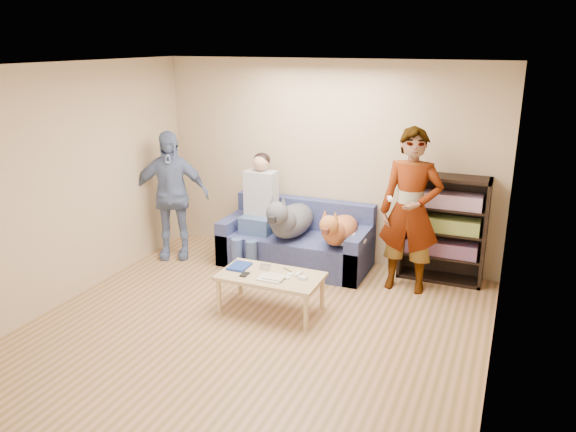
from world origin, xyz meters
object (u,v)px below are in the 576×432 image
at_px(person_seated, 258,206).
at_px(camera_silver, 265,267).
at_px(dog_gray, 290,220).
at_px(dog_tan, 338,230).
at_px(person_standing_left, 170,195).
at_px(coffee_table, 271,279).
at_px(bookshelf, 443,226).
at_px(sofa, 297,244).
at_px(notebook_blue, 239,266).
at_px(person_standing_right, 410,211).

bearing_deg(person_seated, camera_silver, -61.14).
bearing_deg(person_seated, dog_gray, -5.02).
distance_m(camera_silver, dog_tan, 1.16).
xyz_separation_m(person_standing_left, coffee_table, (1.88, -0.96, -0.48)).
distance_m(dog_gray, coffee_table, 1.23).
height_order(dog_gray, bookshelf, bookshelf).
bearing_deg(dog_tan, camera_silver, -116.21).
relative_size(dog_tan, bookshelf, 0.88).
bearing_deg(person_seated, person_standing_left, -167.60).
height_order(sofa, dog_gray, dog_gray).
relative_size(person_seated, dog_tan, 1.28).
xyz_separation_m(sofa, dog_gray, (-0.03, -0.17, 0.37)).
height_order(notebook_blue, dog_gray, dog_gray).
distance_m(notebook_blue, person_seated, 1.25).
bearing_deg(person_standing_right, coffee_table, -139.08).
bearing_deg(notebook_blue, person_seated, 105.49).
height_order(person_standing_right, dog_gray, person_standing_right).
bearing_deg(bookshelf, coffee_table, -134.89).
distance_m(sofa, coffee_table, 1.36).
bearing_deg(person_standing_left, camera_silver, -49.92).
xyz_separation_m(notebook_blue, coffee_table, (0.40, -0.05, -0.06)).
xyz_separation_m(person_standing_right, person_seated, (-1.96, 0.08, -0.18)).
distance_m(person_standing_left, bookshelf, 3.50).
distance_m(sofa, dog_tan, 0.73).
distance_m(person_standing_right, person_standing_left, 3.12).
bearing_deg(bookshelf, camera_silver, -139.27).
height_order(notebook_blue, bookshelf, bookshelf).
relative_size(notebook_blue, bookshelf, 0.20).
bearing_deg(dog_tan, dog_gray, 177.93).
distance_m(person_standing_left, notebook_blue, 1.79).
bearing_deg(camera_silver, person_standing_left, 154.51).
relative_size(camera_silver, person_seated, 0.07).
xyz_separation_m(dog_gray, coffee_table, (0.26, -1.17, -0.28)).
distance_m(dog_gray, dog_tan, 0.65).
relative_size(sofa, dog_tan, 1.66).
xyz_separation_m(person_standing_right, sofa, (-1.47, 0.20, -0.67)).
height_order(person_standing_right, coffee_table, person_standing_right).
height_order(person_standing_left, coffee_table, person_standing_left).
relative_size(person_standing_right, dog_tan, 1.67).
relative_size(dog_gray, dog_tan, 1.10).
bearing_deg(person_seated, sofa, 14.53).
distance_m(person_seated, dog_tan, 1.12).
height_order(dog_gray, coffee_table, dog_gray).
xyz_separation_m(person_standing_right, bookshelf, (0.33, 0.44, -0.27)).
distance_m(camera_silver, dog_gray, 1.08).
xyz_separation_m(sofa, dog_tan, (0.62, -0.19, 0.33)).
bearing_deg(sofa, person_seated, -165.47).
bearing_deg(bookshelf, notebook_blue, -142.25).
distance_m(person_seated, bookshelf, 2.32).
relative_size(person_standing_left, bookshelf, 1.32).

